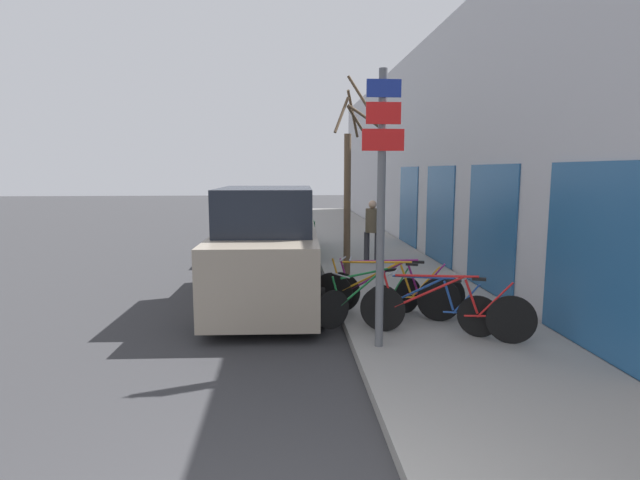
{
  "coord_description": "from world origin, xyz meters",
  "views": [
    {
      "loc": [
        0.02,
        -2.65,
        2.62
      ],
      "look_at": [
        0.71,
        6.76,
        1.31
      ],
      "focal_mm": 28.0,
      "sensor_mm": 36.0,
      "label": 1
    }
  ],
  "objects_px": {
    "bicycle_0": "(445,310)",
    "pedestrian_near": "(372,227)",
    "bicycle_3": "(384,293)",
    "street_tree": "(350,183)",
    "signpost": "(381,199)",
    "parked_car_1": "(280,226)",
    "bicycle_4": "(391,290)",
    "parked_car_0": "(267,252)",
    "bicycle_2": "(372,299)",
    "bicycle_1": "(429,306)"
  },
  "relations": [
    {
      "from": "parked_car_0",
      "to": "parked_car_1",
      "type": "xyz_separation_m",
      "value": [
        0.22,
        5.47,
        -0.09
      ]
    },
    {
      "from": "signpost",
      "to": "street_tree",
      "type": "distance_m",
      "value": 5.07
    },
    {
      "from": "bicycle_0",
      "to": "parked_car_0",
      "type": "distance_m",
      "value": 3.75
    },
    {
      "from": "parked_car_1",
      "to": "street_tree",
      "type": "bearing_deg",
      "value": -64.18
    },
    {
      "from": "signpost",
      "to": "bicycle_2",
      "type": "relative_size",
      "value": 1.95
    },
    {
      "from": "bicycle_1",
      "to": "pedestrian_near",
      "type": "relative_size",
      "value": 1.09
    },
    {
      "from": "bicycle_0",
      "to": "parked_car_1",
      "type": "height_order",
      "value": "parked_car_1"
    },
    {
      "from": "bicycle_1",
      "to": "street_tree",
      "type": "xyz_separation_m",
      "value": [
        -0.67,
        4.39,
        1.8
      ]
    },
    {
      "from": "pedestrian_near",
      "to": "street_tree",
      "type": "height_order",
      "value": "street_tree"
    },
    {
      "from": "signpost",
      "to": "pedestrian_near",
      "type": "relative_size",
      "value": 2.27
    },
    {
      "from": "parked_car_1",
      "to": "signpost",
      "type": "bearing_deg",
      "value": -81.63
    },
    {
      "from": "bicycle_1",
      "to": "bicycle_4",
      "type": "relative_size",
      "value": 0.75
    },
    {
      "from": "bicycle_3",
      "to": "pedestrian_near",
      "type": "height_order",
      "value": "pedestrian_near"
    },
    {
      "from": "bicycle_3",
      "to": "parked_car_1",
      "type": "xyz_separation_m",
      "value": [
        -1.8,
        6.92,
        0.4
      ]
    },
    {
      "from": "bicycle_1",
      "to": "parked_car_1",
      "type": "bearing_deg",
      "value": 48.5
    },
    {
      "from": "bicycle_4",
      "to": "parked_car_1",
      "type": "xyz_separation_m",
      "value": [
        -1.96,
        6.75,
        0.41
      ]
    },
    {
      "from": "signpost",
      "to": "bicycle_2",
      "type": "height_order",
      "value": "signpost"
    },
    {
      "from": "bicycle_0",
      "to": "parked_car_0",
      "type": "bearing_deg",
      "value": 68.15
    },
    {
      "from": "bicycle_2",
      "to": "parked_car_1",
      "type": "xyz_separation_m",
      "value": [
        -1.56,
        7.11,
        0.45
      ]
    },
    {
      "from": "street_tree",
      "to": "bicycle_2",
      "type": "bearing_deg",
      "value": -91.94
    },
    {
      "from": "signpost",
      "to": "bicycle_0",
      "type": "distance_m",
      "value": 2.0
    },
    {
      "from": "bicycle_3",
      "to": "parked_car_0",
      "type": "distance_m",
      "value": 2.53
    },
    {
      "from": "bicycle_2",
      "to": "bicycle_4",
      "type": "relative_size",
      "value": 0.8
    },
    {
      "from": "bicycle_3",
      "to": "street_tree",
      "type": "height_order",
      "value": "street_tree"
    },
    {
      "from": "bicycle_0",
      "to": "parked_car_0",
      "type": "relative_size",
      "value": 0.5
    },
    {
      "from": "bicycle_3",
      "to": "street_tree",
      "type": "bearing_deg",
      "value": 21.39
    },
    {
      "from": "bicycle_0",
      "to": "pedestrian_near",
      "type": "xyz_separation_m",
      "value": [
        0.02,
        6.25,
        0.56
      ]
    },
    {
      "from": "bicycle_0",
      "to": "bicycle_2",
      "type": "bearing_deg",
      "value": 67.17
    },
    {
      "from": "bicycle_3",
      "to": "bicycle_4",
      "type": "xyz_separation_m",
      "value": [
        0.16,
        0.18,
        -0.0
      ]
    },
    {
      "from": "bicycle_2",
      "to": "bicycle_3",
      "type": "distance_m",
      "value": 0.31
    },
    {
      "from": "bicycle_0",
      "to": "bicycle_2",
      "type": "distance_m",
      "value": 1.3
    },
    {
      "from": "parked_car_1",
      "to": "pedestrian_near",
      "type": "height_order",
      "value": "parked_car_1"
    },
    {
      "from": "bicycle_1",
      "to": "bicycle_4",
      "type": "xyz_separation_m",
      "value": [
        -0.4,
        0.92,
        0.04
      ]
    },
    {
      "from": "bicycle_1",
      "to": "bicycle_4",
      "type": "bearing_deg",
      "value": 54.82
    },
    {
      "from": "bicycle_4",
      "to": "signpost",
      "type": "bearing_deg",
      "value": 173.63
    },
    {
      "from": "signpost",
      "to": "parked_car_1",
      "type": "height_order",
      "value": "signpost"
    },
    {
      "from": "bicycle_2",
      "to": "parked_car_1",
      "type": "height_order",
      "value": "parked_car_1"
    },
    {
      "from": "parked_car_0",
      "to": "street_tree",
      "type": "bearing_deg",
      "value": 50.92
    },
    {
      "from": "bicycle_0",
      "to": "bicycle_4",
      "type": "height_order",
      "value": "bicycle_4"
    },
    {
      "from": "signpost",
      "to": "parked_car_1",
      "type": "distance_m",
      "value": 8.56
    },
    {
      "from": "bicycle_4",
      "to": "street_tree",
      "type": "bearing_deg",
      "value": 16.17
    },
    {
      "from": "signpost",
      "to": "parked_car_1",
      "type": "xyz_separation_m",
      "value": [
        -1.44,
        8.34,
        -1.27
      ]
    },
    {
      "from": "bicycle_1",
      "to": "bicycle_2",
      "type": "xyz_separation_m",
      "value": [
        -0.8,
        0.55,
        -0.0
      ]
    },
    {
      "from": "bicycle_1",
      "to": "parked_car_0",
      "type": "bearing_deg",
      "value": 81.0
    },
    {
      "from": "bicycle_2",
      "to": "pedestrian_near",
      "type": "relative_size",
      "value": 1.16
    },
    {
      "from": "bicycle_1",
      "to": "bicycle_2",
      "type": "height_order",
      "value": "bicycle_1"
    },
    {
      "from": "parked_car_0",
      "to": "parked_car_1",
      "type": "height_order",
      "value": "parked_car_0"
    },
    {
      "from": "bicycle_4",
      "to": "pedestrian_near",
      "type": "bearing_deg",
      "value": 5.43
    },
    {
      "from": "signpost",
      "to": "parked_car_0",
      "type": "relative_size",
      "value": 0.79
    },
    {
      "from": "bicycle_4",
      "to": "parked_car_0",
      "type": "xyz_separation_m",
      "value": [
        -2.18,
        1.28,
        0.49
      ]
    }
  ]
}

